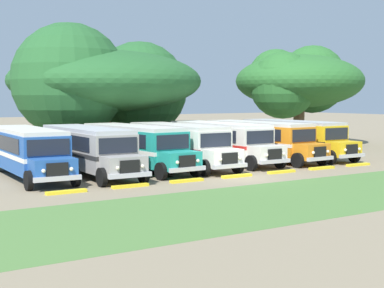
{
  "coord_description": "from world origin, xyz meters",
  "views": [
    {
      "loc": [
        -19.73,
        -25.81,
        4.59
      ],
      "look_at": [
        0.0,
        4.91,
        1.6
      ],
      "focal_mm": 53.01,
      "sensor_mm": 36.0,
      "label": 1
    }
  ],
  "objects": [
    {
      "name": "parked_bus_slot_2",
      "position": [
        -3.37,
        6.4,
        1.58
      ],
      "size": [
        3.21,
        10.92,
        2.82
      ],
      "rotation": [
        0.0,
        0.0,
        -1.51
      ],
      "color": "teal",
      "rests_on": "ground_plane"
    },
    {
      "name": "curb_wheelstop_3",
      "position": [
        0.0,
        0.11,
        0.07
      ],
      "size": [
        2.0,
        0.36,
        0.15
      ],
      "primitive_type": "cube",
      "color": "yellow",
      "rests_on": "ground_plane"
    },
    {
      "name": "parked_bus_slot_5",
      "position": [
        6.89,
        6.36,
        1.58
      ],
      "size": [
        3.19,
        10.91,
        2.82
      ],
      "rotation": [
        0.0,
        0.0,
        -1.51
      ],
      "color": "orange",
      "rests_on": "ground_plane"
    },
    {
      "name": "parked_bus_slot_0",
      "position": [
        -10.17,
        6.75,
        1.58
      ],
      "size": [
        3.0,
        10.88,
        2.82
      ],
      "rotation": [
        0.0,
        0.0,
        -1.61
      ],
      "color": "#23519E",
      "rests_on": "ground_plane"
    },
    {
      "name": "broad_shade_tree",
      "position": [
        -0.69,
        18.19,
        5.67
      ],
      "size": [
        16.0,
        17.6,
        10.29
      ],
      "color": "brown",
      "rests_on": "ground_plane"
    },
    {
      "name": "curb_wheelstop_2",
      "position": [
        -3.42,
        0.11,
        0.07
      ],
      "size": [
        2.0,
        0.36,
        0.15
      ],
      "primitive_type": "cube",
      "color": "yellow",
      "rests_on": "ground_plane"
    },
    {
      "name": "foreground_grass_strip",
      "position": [
        0.0,
        -6.72,
        0.0
      ],
      "size": [
        80.0,
        8.24,
        0.01
      ],
      "primitive_type": "cube",
      "color": "#4C7538",
      "rests_on": "ground_plane"
    },
    {
      "name": "ground_plane",
      "position": [
        0.0,
        0.0,
        0.0
      ],
      "size": [
        220.0,
        220.0,
        0.0
      ],
      "primitive_type": "plane",
      "color": "#84755B"
    },
    {
      "name": "parked_bus_slot_3",
      "position": [
        -0.15,
        6.28,
        1.58
      ],
      "size": [
        2.74,
        10.85,
        2.82
      ],
      "rotation": [
        0.0,
        0.0,
        -1.58
      ],
      "color": "silver",
      "rests_on": "ground_plane"
    },
    {
      "name": "curb_wheelstop_5",
      "position": [
        6.84,
        0.11,
        0.07
      ],
      "size": [
        2.0,
        0.36,
        0.15
      ],
      "primitive_type": "cube",
      "color": "yellow",
      "rests_on": "ground_plane"
    },
    {
      "name": "curb_wheelstop_6",
      "position": [
        10.26,
        0.11,
        0.07
      ],
      "size": [
        2.0,
        0.36,
        0.15
      ],
      "primitive_type": "cube",
      "color": "yellow",
      "rests_on": "ground_plane"
    },
    {
      "name": "parked_bus_slot_6",
      "position": [
        10.4,
        6.53,
        1.58
      ],
      "size": [
        2.7,
        10.84,
        2.82
      ],
      "rotation": [
        0.0,
        0.0,
        -1.57
      ],
      "color": "yellow",
      "rests_on": "ground_plane"
    },
    {
      "name": "parked_bus_slot_1",
      "position": [
        -6.75,
        5.89,
        1.58
      ],
      "size": [
        2.82,
        10.86,
        2.82
      ],
      "rotation": [
        0.0,
        0.0,
        -1.59
      ],
      "color": "#9E9993",
      "rests_on": "ground_plane"
    },
    {
      "name": "curb_wheelstop_0",
      "position": [
        -10.26,
        0.11,
        0.07
      ],
      "size": [
        2.0,
        0.36,
        0.15
      ],
      "primitive_type": "cube",
      "color": "yellow",
      "rests_on": "ground_plane"
    },
    {
      "name": "curb_wheelstop_4",
      "position": [
        3.42,
        0.11,
        0.07
      ],
      "size": [
        2.0,
        0.36,
        0.15
      ],
      "primitive_type": "cube",
      "color": "yellow",
      "rests_on": "ground_plane"
    },
    {
      "name": "parked_bus_slot_4",
      "position": [
        3.6,
        6.73,
        1.58
      ],
      "size": [
        2.75,
        10.85,
        2.82
      ],
      "rotation": [
        0.0,
        0.0,
        -1.56
      ],
      "color": "silver",
      "rests_on": "ground_plane"
    },
    {
      "name": "secondary_tree",
      "position": [
        18.76,
        15.23,
        6.21
      ],
      "size": [
        12.54,
        12.24,
        9.85
      ],
      "color": "brown",
      "rests_on": "ground_plane"
    },
    {
      "name": "curb_wheelstop_1",
      "position": [
        -6.84,
        0.11,
        0.07
      ],
      "size": [
        2.0,
        0.36,
        0.15
      ],
      "primitive_type": "cube",
      "color": "yellow",
      "rests_on": "ground_plane"
    }
  ]
}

